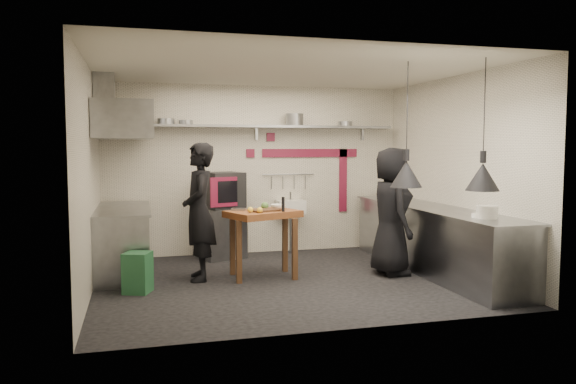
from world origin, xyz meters
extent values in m
plane|color=black|center=(0.00, 0.00, 0.00)|extent=(5.00, 5.00, 0.00)
plane|color=beige|center=(0.00, 0.00, 2.80)|extent=(5.00, 5.00, 0.00)
cube|color=silver|center=(0.00, 2.10, 1.40)|extent=(5.00, 0.04, 2.80)
cube|color=silver|center=(0.00, -2.10, 1.40)|extent=(5.00, 0.04, 2.80)
cube|color=silver|center=(-2.50, 0.00, 1.40)|extent=(0.04, 4.20, 2.80)
cube|color=silver|center=(2.50, 0.00, 1.40)|extent=(0.04, 4.20, 2.80)
cube|color=maroon|center=(0.95, 2.08, 1.68)|extent=(1.70, 0.02, 0.14)
cube|color=maroon|center=(1.55, 2.08, 1.20)|extent=(0.14, 0.02, 1.10)
cube|color=maroon|center=(0.25, 2.08, 1.95)|extent=(0.14, 0.02, 0.14)
cube|color=maroon|center=(-0.10, 2.08, 1.68)|extent=(0.14, 0.02, 0.14)
cube|color=slate|center=(0.00, 1.92, 2.12)|extent=(4.60, 0.34, 0.04)
cube|color=slate|center=(-1.90, 2.07, 2.02)|extent=(0.04, 0.06, 0.24)
cube|color=slate|center=(0.00, 2.07, 2.02)|extent=(0.04, 0.06, 0.24)
cube|color=slate|center=(1.90, 2.07, 2.02)|extent=(0.04, 0.06, 0.24)
cylinder|color=slate|center=(-1.48, 1.92, 2.19)|extent=(0.34, 0.34, 0.09)
cylinder|color=slate|center=(-1.17, 1.92, 2.18)|extent=(0.22, 0.22, 0.07)
cylinder|color=slate|center=(0.62, 1.92, 2.24)|extent=(0.33, 0.33, 0.20)
cylinder|color=slate|center=(1.52, 1.92, 2.18)|extent=(0.26, 0.26, 0.08)
cube|color=slate|center=(-0.65, 1.77, 0.40)|extent=(0.81, 0.78, 0.80)
cube|color=black|center=(-0.61, 1.77, 1.09)|extent=(0.70, 0.68, 0.58)
cube|color=maroon|center=(-0.64, 1.46, 1.09)|extent=(0.44, 0.18, 0.46)
cube|color=black|center=(-0.59, 1.48, 1.09)|extent=(0.33, 0.13, 0.34)
cube|color=white|center=(0.55, 1.92, 0.78)|extent=(0.46, 0.34, 0.22)
cylinder|color=slate|center=(0.55, 1.92, 0.96)|extent=(0.03, 0.03, 0.14)
cylinder|color=slate|center=(0.55, 1.88, 0.34)|extent=(0.06, 0.06, 0.66)
cylinder|color=slate|center=(0.55, 2.06, 1.32)|extent=(0.90, 0.02, 0.02)
cube|color=slate|center=(2.15, 0.00, 0.45)|extent=(0.70, 3.80, 0.90)
cube|color=slate|center=(2.15, 0.00, 0.92)|extent=(0.76, 3.90, 0.03)
cylinder|color=white|center=(2.12, -1.31, 1.01)|extent=(0.27, 0.27, 0.15)
cylinder|color=white|center=(2.10, -1.21, 0.96)|extent=(0.25, 0.25, 0.05)
cube|color=slate|center=(-2.15, 1.05, 0.45)|extent=(0.70, 1.90, 0.90)
cube|color=slate|center=(-2.15, 1.05, 0.92)|extent=(0.76, 2.00, 0.03)
cube|color=slate|center=(-2.10, 1.05, 2.15)|extent=(0.78, 1.60, 0.50)
cube|color=slate|center=(-2.35, 1.05, 2.55)|extent=(0.28, 0.28, 0.50)
cube|color=#1E522F|center=(-1.95, -0.12, 0.25)|extent=(0.39, 0.39, 0.50)
cube|color=#4A2E1A|center=(-0.29, 0.22, 0.93)|extent=(0.44, 0.37, 0.02)
cylinder|color=black|center=(-0.05, 0.10, 1.02)|extent=(0.05, 0.05, 0.20)
sphere|color=yellow|center=(-0.50, 0.09, 0.96)|extent=(0.09, 0.09, 0.08)
sphere|color=yellow|center=(-0.38, 0.04, 0.96)|extent=(0.09, 0.09, 0.08)
sphere|color=#4D7C38|center=(-0.23, 0.42, 0.97)|extent=(0.11, 0.11, 0.11)
cube|color=slate|center=(-0.60, 0.40, 0.94)|extent=(0.23, 0.19, 0.03)
imported|color=white|center=(-0.04, 0.41, 0.95)|extent=(0.22, 0.22, 0.07)
imported|color=black|center=(-1.14, 0.36, 0.92)|extent=(0.47, 0.69, 1.84)
imported|color=black|center=(1.48, 0.00, 0.89)|extent=(0.61, 0.90, 1.78)
camera|label=1|loc=(-1.93, -7.15, 1.80)|focal=35.00mm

